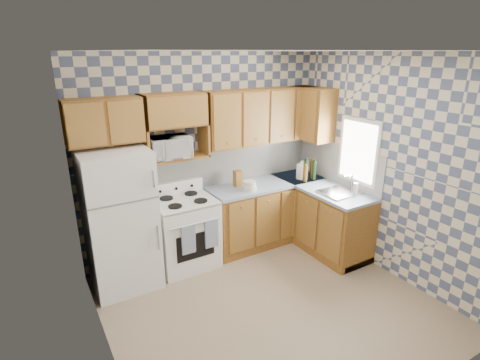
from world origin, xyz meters
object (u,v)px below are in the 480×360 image
(microwave, at_px, (170,147))
(refrigerator, at_px, (120,220))
(stove_body, at_px, (185,233))
(electric_kettle, at_px, (302,171))

(microwave, bearing_deg, refrigerator, -163.54)
(stove_body, height_order, electric_kettle, electric_kettle)
(stove_body, bearing_deg, microwave, 121.08)
(refrigerator, height_order, stove_body, refrigerator)
(stove_body, xyz_separation_m, microwave, (-0.08, 0.14, 1.13))
(refrigerator, relative_size, microwave, 3.47)
(electric_kettle, bearing_deg, stove_body, 176.82)
(refrigerator, xyz_separation_m, microwave, (0.72, 0.16, 0.74))
(refrigerator, height_order, microwave, microwave)
(microwave, relative_size, electric_kettle, 2.26)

